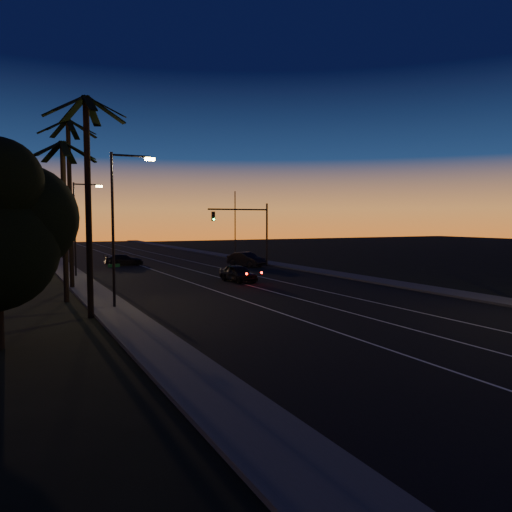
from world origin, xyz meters
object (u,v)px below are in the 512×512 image
signal_mast (248,223)px  cross_car (124,260)px  lead_car (238,273)px  right_car (246,259)px

signal_mast → cross_car: (-11.76, 8.01, -4.15)m
lead_car → cross_car: size_ratio=1.10×
signal_mast → lead_car: bearing=-119.1°
signal_mast → lead_car: 13.76m
signal_mast → cross_car: bearing=145.8°
cross_car → lead_car: bearing=-74.6°
signal_mast → right_car: signal_mast is taller
lead_car → right_car: bearing=61.8°
cross_car → right_car: bearing=-31.8°
right_car → cross_car: bearing=148.2°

